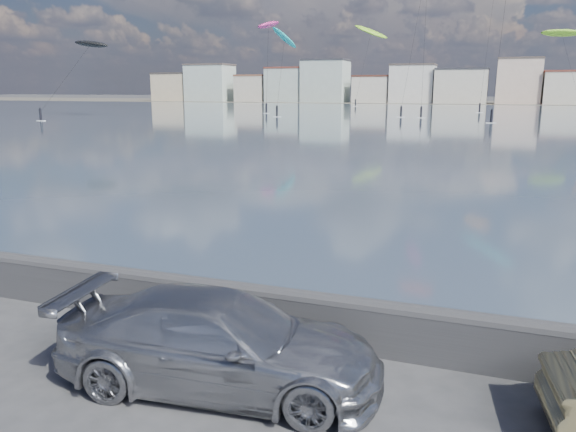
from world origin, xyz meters
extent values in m
plane|color=#333335|center=(0.00, 0.00, 0.00)|extent=(700.00, 700.00, 0.00)
cube|color=#3F5765|center=(0.00, 91.50, 0.01)|extent=(500.00, 177.00, 0.00)
cube|color=#4C473D|center=(0.00, 200.00, 0.01)|extent=(500.00, 60.00, 0.00)
cube|color=#28282B|center=(0.00, 2.70, 0.45)|extent=(400.00, 0.35, 0.90)
cylinder|color=#28282B|center=(0.00, 2.70, 0.90)|extent=(400.00, 0.36, 0.36)
cube|color=beige|center=(-112.00, 186.00, 5.00)|extent=(14.00, 11.00, 10.00)
cube|color=#383330|center=(-112.00, 186.00, 10.30)|extent=(14.28, 11.22, 0.60)
cube|color=#B7C6BC|center=(-96.50, 186.00, 6.50)|extent=(16.00, 12.00, 13.00)
cube|color=#4C423D|center=(-96.50, 186.00, 13.30)|extent=(16.32, 12.24, 0.60)
cube|color=beige|center=(-79.00, 186.00, 4.50)|extent=(11.00, 10.00, 9.00)
cube|color=brown|center=(-79.00, 186.00, 9.30)|extent=(11.22, 10.20, 0.60)
cube|color=#B7C6BC|center=(-66.00, 186.00, 5.75)|extent=(13.00, 11.00, 11.50)
cube|color=brown|center=(-66.00, 186.00, 11.80)|extent=(13.26, 11.22, 0.60)
cube|color=#B7C6BC|center=(-51.50, 186.00, 7.00)|extent=(15.00, 12.00, 14.00)
cube|color=#2D2D33|center=(-51.50, 186.00, 14.30)|extent=(15.30, 12.24, 0.60)
cube|color=silver|center=(-35.00, 186.00, 4.25)|extent=(12.00, 10.00, 8.50)
cube|color=#562D23|center=(-35.00, 186.00, 8.80)|extent=(12.24, 10.20, 0.60)
cube|color=white|center=(-21.50, 186.00, 6.00)|extent=(14.00, 11.00, 12.00)
cube|color=#4C423D|center=(-21.50, 186.00, 12.30)|extent=(14.28, 11.22, 0.60)
cube|color=beige|center=(-6.00, 186.00, 5.25)|extent=(16.00, 13.00, 10.50)
cube|color=#2D2D33|center=(-6.00, 186.00, 10.80)|extent=(16.32, 13.26, 0.60)
cube|color=beige|center=(11.00, 186.00, 6.75)|extent=(13.00, 10.00, 13.50)
cube|color=#4C423D|center=(11.00, 186.00, 13.80)|extent=(13.26, 10.20, 0.60)
cube|color=beige|center=(25.50, 186.00, 4.75)|extent=(15.00, 12.00, 9.50)
cube|color=brown|center=(25.50, 186.00, 9.80)|extent=(15.30, 12.24, 0.60)
imported|color=#A2A3AA|center=(1.01, 0.68, 0.78)|extent=(5.62, 2.80, 1.57)
ellipsoid|color=#8CD826|center=(-29.24, 154.36, 20.13)|extent=(9.57, 6.59, 5.27)
cube|color=white|center=(-31.02, 145.31, 0.05)|extent=(1.40, 0.42, 0.08)
cylinder|color=black|center=(-31.02, 145.31, 0.95)|extent=(0.36, 0.36, 1.70)
sphere|color=black|center=(-31.02, 145.31, 1.85)|extent=(0.28, 0.28, 0.28)
cylinder|color=black|center=(-30.13, 149.84, 10.71)|extent=(1.82, 9.08, 18.84)
ellipsoid|color=black|center=(-61.10, 75.63, 12.24)|extent=(10.72, 6.89, 2.28)
cube|color=white|center=(-59.66, 61.01, 0.05)|extent=(1.40, 0.42, 0.08)
cylinder|color=black|center=(-59.66, 61.01, 0.95)|extent=(0.36, 0.36, 1.70)
sphere|color=black|center=(-59.66, 61.01, 1.85)|extent=(0.28, 0.28, 0.28)
cylinder|color=black|center=(-60.38, 68.32, 6.77)|extent=(1.47, 14.64, 10.97)
ellipsoid|color=#8CD826|center=(18.32, 146.56, 17.65)|extent=(10.87, 7.87, 2.26)
cylinder|color=black|center=(20.29, 139.22, 9.48)|extent=(3.97, 14.72, 16.37)
cube|color=white|center=(1.92, 114.25, 0.05)|extent=(1.40, 0.42, 0.08)
cylinder|color=black|center=(1.92, 114.25, 0.95)|extent=(0.36, 0.36, 1.70)
sphere|color=black|center=(1.92, 114.25, 1.85)|extent=(0.28, 0.28, 0.28)
cylinder|color=black|center=(2.39, 120.32, 13.33)|extent=(0.97, 12.18, 24.07)
ellipsoid|color=#E5338C|center=(-41.29, 108.02, 17.85)|extent=(3.40, 10.74, 3.52)
cube|color=white|center=(-37.35, 96.71, 0.05)|extent=(1.40, 0.42, 0.08)
cylinder|color=black|center=(-37.35, 96.71, 0.95)|extent=(0.36, 0.36, 1.70)
sphere|color=black|center=(-37.35, 96.71, 1.85)|extent=(0.28, 0.28, 0.28)
cylinder|color=black|center=(-39.32, 102.37, 9.58)|extent=(3.98, 11.33, 16.57)
cube|color=white|center=(-6.58, 89.12, 0.05)|extent=(1.40, 0.42, 0.08)
cylinder|color=black|center=(-6.58, 89.12, 0.95)|extent=(0.36, 0.36, 1.70)
sphere|color=black|center=(-6.58, 89.12, 1.85)|extent=(0.28, 0.28, 0.28)
cylinder|color=black|center=(-7.25, 94.21, 14.00)|extent=(1.37, 10.21, 25.40)
ellipsoid|color=#19BFBF|center=(-32.08, 92.89, 13.79)|extent=(3.93, 7.76, 4.29)
cube|color=white|center=(-30.30, 84.26, 0.05)|extent=(1.40, 0.42, 0.08)
cylinder|color=black|center=(-30.30, 84.26, 0.95)|extent=(0.36, 0.36, 1.70)
sphere|color=black|center=(-30.30, 84.26, 1.85)|extent=(0.28, 0.28, 0.28)
cylinder|color=black|center=(-31.19, 88.58, 7.55)|extent=(1.82, 8.66, 12.51)
cube|color=white|center=(4.50, 78.56, 0.05)|extent=(1.40, 0.42, 0.08)
cylinder|color=black|center=(4.50, 78.56, 0.95)|extent=(0.36, 0.36, 1.70)
sphere|color=black|center=(4.50, 78.56, 1.85)|extent=(0.28, 0.28, 0.28)
cylinder|color=black|center=(4.90, 83.81, 11.38)|extent=(0.83, 10.54, 20.17)
cube|color=white|center=(-10.09, 90.44, 0.05)|extent=(1.40, 0.42, 0.08)
cylinder|color=black|center=(-10.09, 90.44, 0.95)|extent=(0.36, 0.36, 1.70)
sphere|color=black|center=(-10.09, 90.44, 1.85)|extent=(0.28, 0.28, 0.28)
cylinder|color=black|center=(-8.59, 95.19, 17.43)|extent=(3.02, 9.53, 32.27)
camera|label=1|loc=(5.00, -6.96, 4.87)|focal=35.00mm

